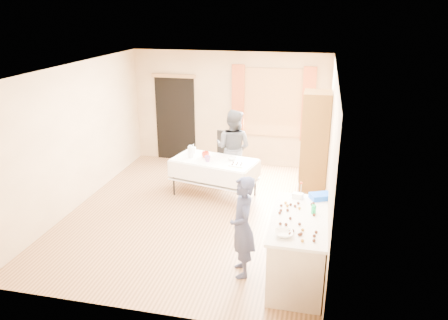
% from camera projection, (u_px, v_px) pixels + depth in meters
% --- Properties ---
extents(floor, '(4.50, 5.50, 0.02)m').
position_uv_depth(floor, '(197.00, 213.00, 7.92)').
color(floor, '#9E7047').
rests_on(floor, ground).
extents(ceiling, '(4.50, 5.50, 0.02)m').
position_uv_depth(ceiling, '(194.00, 67.00, 7.04)').
color(ceiling, white).
rests_on(ceiling, floor).
extents(wall_back, '(4.50, 0.02, 2.60)m').
position_uv_depth(wall_back, '(229.00, 109.00, 10.02)').
color(wall_back, tan).
rests_on(wall_back, floor).
extents(wall_front, '(4.50, 0.02, 2.60)m').
position_uv_depth(wall_front, '(128.00, 216.00, 4.95)').
color(wall_front, tan).
rests_on(wall_front, floor).
extents(wall_left, '(0.02, 5.50, 2.60)m').
position_uv_depth(wall_left, '(77.00, 136.00, 7.95)').
color(wall_left, tan).
rests_on(wall_left, floor).
extents(wall_right, '(0.02, 5.50, 2.60)m').
position_uv_depth(wall_right, '(331.00, 154.00, 7.01)').
color(wall_right, tan).
rests_on(wall_right, floor).
extents(window_frame, '(1.32, 0.06, 1.52)m').
position_uv_depth(window_frame, '(273.00, 103.00, 9.71)').
color(window_frame, olive).
rests_on(window_frame, wall_back).
extents(window_pane, '(1.20, 0.02, 1.40)m').
position_uv_depth(window_pane, '(273.00, 103.00, 9.69)').
color(window_pane, white).
rests_on(window_pane, wall_back).
extents(curtain_left, '(0.28, 0.06, 1.65)m').
position_uv_depth(curtain_left, '(238.00, 102.00, 9.82)').
color(curtain_left, brown).
rests_on(curtain_left, wall_back).
extents(curtain_right, '(0.28, 0.06, 1.65)m').
position_uv_depth(curtain_right, '(308.00, 105.00, 9.50)').
color(curtain_right, brown).
rests_on(curtain_right, wall_back).
extents(doorway, '(0.95, 0.04, 2.00)m').
position_uv_depth(doorway, '(175.00, 119.00, 10.36)').
color(doorway, black).
rests_on(doorway, floor).
extents(door_lintel, '(1.05, 0.06, 0.08)m').
position_uv_depth(door_lintel, '(173.00, 76.00, 9.99)').
color(door_lintel, olive).
rests_on(door_lintel, wall_back).
extents(cabinet, '(0.50, 0.60, 2.09)m').
position_uv_depth(cabinet, '(314.00, 147.00, 8.15)').
color(cabinet, brown).
rests_on(cabinet, floor).
extents(counter, '(0.75, 1.58, 0.91)m').
position_uv_depth(counter, '(298.00, 248.00, 5.91)').
color(counter, beige).
rests_on(counter, floor).
extents(party_table, '(1.76, 1.16, 0.75)m').
position_uv_depth(party_table, '(214.00, 174.00, 8.50)').
color(party_table, black).
rests_on(party_table, floor).
extents(chair, '(0.51, 0.51, 1.03)m').
position_uv_depth(chair, '(223.00, 165.00, 9.37)').
color(chair, black).
rests_on(chair, floor).
extents(girl, '(0.74, 0.67, 1.45)m').
position_uv_depth(girl, '(242.00, 227.00, 5.91)').
color(girl, '#222749').
rests_on(girl, floor).
extents(woman, '(1.05, 0.95, 1.60)m').
position_uv_depth(woman, '(233.00, 148.00, 8.92)').
color(woman, black).
rests_on(woman, floor).
extents(soda_can, '(0.08, 0.08, 0.12)m').
position_uv_depth(soda_can, '(314.00, 209.00, 5.85)').
color(soda_can, '#0D9A48').
rests_on(soda_can, counter).
extents(mixing_bowl, '(0.29, 0.29, 0.06)m').
position_uv_depth(mixing_bowl, '(283.00, 234.00, 5.30)').
color(mixing_bowl, white).
rests_on(mixing_bowl, counter).
extents(foam_block, '(0.17, 0.14, 0.08)m').
position_uv_depth(foam_block, '(298.00, 196.00, 6.32)').
color(foam_block, white).
rests_on(foam_block, counter).
extents(blue_basket, '(0.36, 0.31, 0.08)m').
position_uv_depth(blue_basket, '(321.00, 196.00, 6.30)').
color(blue_basket, blue).
rests_on(blue_basket, counter).
extents(pitcher, '(0.11, 0.11, 0.22)m').
position_uv_depth(pitcher, '(191.00, 152.00, 8.47)').
color(pitcher, silver).
rests_on(pitcher, party_table).
extents(cup_red, '(0.26, 0.26, 0.11)m').
position_uv_depth(cup_red, '(205.00, 155.00, 8.49)').
color(cup_red, red).
rests_on(cup_red, party_table).
extents(cup_rainbow, '(0.14, 0.14, 0.11)m').
position_uv_depth(cup_rainbow, '(207.00, 159.00, 8.27)').
color(cup_rainbow, red).
rests_on(cup_rainbow, party_table).
extents(small_bowl, '(0.17, 0.17, 0.05)m').
position_uv_depth(small_bowl, '(232.00, 159.00, 8.36)').
color(small_bowl, white).
rests_on(small_bowl, party_table).
extents(pastry_tray, '(0.31, 0.25, 0.02)m').
position_uv_depth(pastry_tray, '(237.00, 165.00, 8.08)').
color(pastry_tray, white).
rests_on(pastry_tray, party_table).
extents(bottle, '(0.09, 0.09, 0.18)m').
position_uv_depth(bottle, '(193.00, 149.00, 8.74)').
color(bottle, white).
rests_on(bottle, party_table).
extents(cake_balls, '(0.54, 1.12, 0.04)m').
position_uv_depth(cake_balls, '(296.00, 219.00, 5.69)').
color(cake_balls, '#3F2314').
rests_on(cake_balls, counter).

